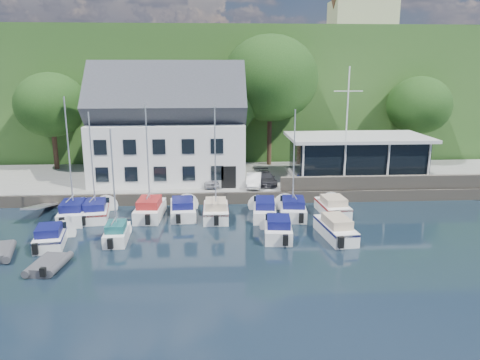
{
  "coord_description": "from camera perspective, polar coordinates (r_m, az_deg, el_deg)",
  "views": [
    {
      "loc": [
        -2.92,
        -27.7,
        11.56
      ],
      "look_at": [
        -0.7,
        9.0,
        2.59
      ],
      "focal_mm": 35.0,
      "sensor_mm": 36.0,
      "label": 1
    }
  ],
  "objects": [
    {
      "name": "ground",
      "position": [
        30.16,
        2.39,
        -8.84
      ],
      "size": [
        180.0,
        180.0,
        0.0
      ],
      "primitive_type": "plane",
      "color": "black",
      "rests_on": "ground"
    },
    {
      "name": "quay",
      "position": [
        46.62,
        0.23,
        -0.01
      ],
      "size": [
        60.0,
        13.0,
        1.0
      ],
      "primitive_type": "cube",
      "color": "gray",
      "rests_on": "ground"
    },
    {
      "name": "quay_face",
      "position": [
        40.35,
        0.83,
        -2.2
      ],
      "size": [
        60.0,
        0.3,
        1.0
      ],
      "primitive_type": "cube",
      "color": "#6C6456",
      "rests_on": "ground"
    },
    {
      "name": "hillside",
      "position": [
        89.82,
        -1.62,
        11.43
      ],
      "size": [
        160.0,
        75.0,
        16.0
      ],
      "primitive_type": "cube",
      "color": "#254B1C",
      "rests_on": "ground"
    },
    {
      "name": "field_patch",
      "position": [
        98.42,
        3.04,
        16.36
      ],
      "size": [
        50.0,
        30.0,
        0.3
      ],
      "primitive_type": "cube",
      "color": "#5E6934",
      "rests_on": "hillside"
    },
    {
      "name": "farmhouse",
      "position": [
        83.94,
        14.66,
        19.13
      ],
      "size": [
        10.4,
        7.0,
        8.2
      ],
      "primitive_type": null,
      "color": "#C3BC96",
      "rests_on": "hillside"
    },
    {
      "name": "harbor_building",
      "position": [
        44.82,
        -8.69,
        5.59
      ],
      "size": [
        14.4,
        8.2,
        8.7
      ],
      "primitive_type": null,
      "color": "white",
      "rests_on": "quay"
    },
    {
      "name": "club_pavilion",
      "position": [
        46.65,
        13.99,
        2.79
      ],
      "size": [
        13.2,
        7.2,
        4.1
      ],
      "primitive_type": null,
      "color": "black",
      "rests_on": "quay"
    },
    {
      "name": "seawall",
      "position": [
        43.02,
        16.94,
        -0.28
      ],
      "size": [
        18.0,
        0.5,
        1.2
      ],
      "primitive_type": "cube",
      "color": "#6C6456",
      "rests_on": "quay"
    },
    {
      "name": "gangway",
      "position": [
        40.8,
        -22.79,
        -3.85
      ],
      "size": [
        1.2,
        6.0,
        1.4
      ],
      "primitive_type": null,
      "color": "silver",
      "rests_on": "ground"
    },
    {
      "name": "car_silver",
      "position": [
        42.36,
        -3.63,
        0.05
      ],
      "size": [
        1.72,
        3.5,
        1.15
      ],
      "primitive_type": "imported",
      "rotation": [
        0.0,
        0.0,
        0.11
      ],
      "color": "silver",
      "rests_on": "quay"
    },
    {
      "name": "car_white",
      "position": [
        42.07,
        1.7,
        0.02
      ],
      "size": [
        1.73,
        3.83,
        1.22
      ],
      "primitive_type": "imported",
      "rotation": [
        0.0,
        0.0,
        -0.12
      ],
      "color": "silver",
      "rests_on": "quay"
    },
    {
      "name": "car_dgrey",
      "position": [
        43.02,
        3.1,
        0.25
      ],
      "size": [
        2.0,
        4.02,
        1.12
      ],
      "primitive_type": "imported",
      "rotation": [
        0.0,
        0.0,
        0.11
      ],
      "color": "#2A292E",
      "rests_on": "quay"
    },
    {
      "name": "car_blue",
      "position": [
        43.64,
        8.16,
        0.42
      ],
      "size": [
        2.12,
        3.91,
        1.27
      ],
      "primitive_type": "imported",
      "rotation": [
        0.0,
        0.0,
        -0.18
      ],
      "color": "#2E398E",
      "rests_on": "quay"
    },
    {
      "name": "flagpole",
      "position": [
        42.62,
        12.85,
        6.26
      ],
      "size": [
        2.54,
        0.2,
        10.57
      ],
      "primitive_type": null,
      "color": "white",
      "rests_on": "quay"
    },
    {
      "name": "tree_0",
      "position": [
        52.46,
        -21.87,
        6.65
      ],
      "size": [
        7.32,
        7.32,
        10.01
      ],
      "primitive_type": null,
      "color": "black",
      "rests_on": "quay"
    },
    {
      "name": "tree_1",
      "position": [
        51.22,
        -12.36,
        6.51
      ],
      "size": [
        6.47,
        6.47,
        8.84
      ],
      "primitive_type": null,
      "color": "black",
      "rests_on": "quay"
    },
    {
      "name": "tree_2",
      "position": [
        49.73,
        -2.05,
        7.4
      ],
      "size": [
        7.46,
        7.46,
        10.2
      ],
      "primitive_type": null,
      "color": "black",
      "rests_on": "quay"
    },
    {
      "name": "tree_3",
      "position": [
        50.89,
        3.66,
        9.6
      ],
      "size": [
        10.16,
        10.16,
        13.88
      ],
      "primitive_type": null,
      "color": "black",
      "rests_on": "quay"
    },
    {
      "name": "tree_5",
      "position": [
        55.6,
        20.86,
        6.84
      ],
      "size": [
        6.98,
        6.98,
        9.53
      ],
      "primitive_type": null,
      "color": "black",
      "rests_on": "quay"
    },
    {
      "name": "boat_r1_0",
      "position": [
        37.22,
        -20.09,
        2.37
      ],
      "size": [
        2.58,
        6.19,
        9.55
      ],
      "primitive_type": null,
      "rotation": [
        0.0,
        0.0,
        0.09
      ],
      "color": "white",
      "rests_on": "ground"
    },
    {
      "name": "boat_r1_1",
      "position": [
        37.47,
        -17.58,
        1.86
      ],
      "size": [
        2.98,
        6.5,
        8.56
      ],
      "primitive_type": null,
      "rotation": [
        0.0,
        0.0,
        0.15
      ],
      "color": "white",
      "rests_on": "ground"
    },
    {
      "name": "boat_r1_2",
      "position": [
        36.45,
        -11.2,
        2.77
      ],
      "size": [
        2.45,
        6.56,
        9.61
      ],
      "primitive_type": null,
      "rotation": [
        0.0,
        0.0,
        -0.05
      ],
      "color": "white",
      "rests_on": "ground"
    },
    {
      "name": "boat_r1_3",
      "position": [
        37.35,
        -6.99,
        -3.28
      ],
      "size": [
        2.59,
        6.43,
        1.42
      ],
      "primitive_type": null,
      "rotation": [
        0.0,
        0.0,
        0.08
      ],
      "color": "white",
      "rests_on": "ground"
    },
    {
      "name": "boat_r1_4",
      "position": [
        35.4,
        -3.04,
        2.6
      ],
      "size": [
        2.09,
        5.66,
        9.49
      ],
      "primitive_type": null,
      "rotation": [
        0.0,
        0.0,
        -0.01
      ],
      "color": "white",
      "rests_on": "ground"
    },
    {
      "name": "boat_r1_5",
      "position": [
        36.89,
        3.02,
        -3.35
      ],
      "size": [
        2.55,
        6.67,
        1.49
      ],
      "primitive_type": null,
      "rotation": [
        0.0,
        0.0,
        -0.1
      ],
      "color": "white",
      "rests_on": "ground"
    },
    {
      "name": "boat_r1_6",
      "position": [
        36.28,
        6.59,
        2.55
      ],
      "size": [
        2.83,
        6.22,
        9.19
      ],
      "primitive_type": null,
      "rotation": [
        0.0,
        0.0,
        -0.11
      ],
      "color": "white",
      "rests_on": "ground"
    },
    {
      "name": "boat_r1_7",
      "position": [
        38.31,
        11.23,
        -2.99
      ],
      "size": [
        2.52,
        5.76,
        1.45
      ],
      "primitive_type": null,
      "rotation": [
        0.0,
        0.0,
        0.07
      ],
      "color": "white",
      "rests_on": "ground"
    },
    {
      "name": "boat_r2_0",
      "position": [
        33.48,
        -22.1,
        -6.26
      ],
      "size": [
        2.71,
        5.34,
        1.41
      ],
      "primitive_type": null,
      "rotation": [
        0.0,
        0.0,
        0.16
      ],
      "color": "white",
      "rests_on": "ground"
    },
    {
      "name": "boat_r2_1",
      "position": [
        31.93,
        -15.16,
        -0.23
      ],
      "size": [
        1.76,
        4.81,
        8.26
      ],
      "primitive_type": null,
      "rotation": [
        0.0,
        0.0,
        0.04
      ],
      "color": "white",
      "rests_on": "ground"
    },
    {
      "name": "boat_r2_3",
      "position": [
        32.6,
        4.65,
        -5.71
      ],
      "size": [
        2.53,
        5.63,
        1.49
      ],
      "primitive_type": null,
      "rotation": [
        0.0,
        0.0,
        -0.1
      ],
      "color": "white",
      "rests_on": "ground"
    },
    {
      "name": "boat_r2_4",
      "position": [
        33.13,
        11.56,
        -5.56
      ],
      "size": [
        2.58,
        6.73,
        1.56
      ],
      "primitive_type": null,
      "rotation": [
        0.0,
        0.0,
        0.12
      ],
      "color": "white",
      "rests_on": "ground"
    },
    {
      "name": "dinghy_1",
      "position": [
        29.9,
        -22.3,
        -9.37
      ],
      "size": [
        2.21,
        3.28,
        0.72
      ],
      "primitive_type": null,
      "rotation": [
        0.0,
        0.0,
        -0.13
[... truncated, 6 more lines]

